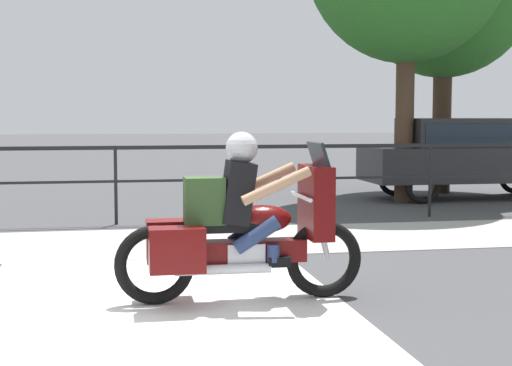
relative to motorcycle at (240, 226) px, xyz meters
name	(u,v)px	position (x,y,z in m)	size (l,w,h in m)	color
ground_plane	(121,307)	(-1.07, -0.02, -0.69)	(120.00, 120.00, 0.00)	#424244
sidewalk_band	(117,243)	(-1.07, 3.38, -0.68)	(44.00, 2.40, 0.01)	#A8A59E
crosswalk_band	(162,310)	(-0.72, -0.22, -0.68)	(3.28, 6.00, 0.01)	silver
fence_railing	(115,163)	(-1.07, 5.21, 0.27)	(36.00, 0.05, 1.21)	black
motorcycle	(240,226)	(0.00, 0.00, 0.00)	(2.27, 0.76, 1.54)	black
parked_car	(468,153)	(5.88, 7.69, 0.24)	(4.33, 1.61, 1.61)	#232326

